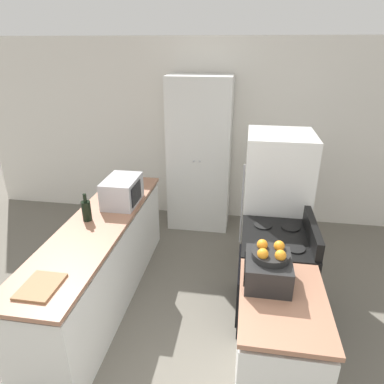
{
  "coord_description": "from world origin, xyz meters",
  "views": [
    {
      "loc": [
        0.52,
        -1.38,
        2.5
      ],
      "look_at": [
        0.0,
        1.91,
        1.05
      ],
      "focal_mm": 32.0,
      "sensor_mm": 36.0,
      "label": 1
    }
  ],
  "objects": [
    {
      "name": "counter_right",
      "position": [
        0.85,
        0.54,
        0.44
      ],
      "size": [
        0.6,
        0.88,
        0.9
      ],
      "color": "silver",
      "rests_on": "ground_plane"
    },
    {
      "name": "wine_bottle",
      "position": [
        -0.96,
        1.4,
        1.01
      ],
      "size": [
        0.09,
        0.09,
        0.28
      ],
      "color": "black",
      "rests_on": "counter_left"
    },
    {
      "name": "microwave",
      "position": [
        -0.75,
        1.83,
        1.05
      ],
      "size": [
        0.34,
        0.49,
        0.29
      ],
      "color": "#B2B2B7",
      "rests_on": "counter_left"
    },
    {
      "name": "cutting_board",
      "position": [
        -0.85,
        0.39,
        0.91
      ],
      "size": [
        0.26,
        0.32,
        0.02
      ],
      "color": "#8E6642",
      "rests_on": "counter_left"
    },
    {
      "name": "pantry_cabinet",
      "position": [
        -0.09,
        3.18,
        1.07
      ],
      "size": [
        0.85,
        0.58,
        2.13
      ],
      "color": "silver",
      "rests_on": "ground_plane"
    },
    {
      "name": "wall_back",
      "position": [
        0.0,
        3.5,
        1.3
      ],
      "size": [
        7.0,
        0.06,
        2.6
      ],
      "color": "silver",
      "rests_on": "ground_plane"
    },
    {
      "name": "refrigerator",
      "position": [
        0.89,
        2.14,
        0.83
      ],
      "size": [
        0.71,
        0.7,
        1.66
      ],
      "color": "white",
      "rests_on": "ground_plane"
    },
    {
      "name": "fruit_bowl",
      "position": [
        0.75,
        0.72,
        1.14
      ],
      "size": [
        0.27,
        0.27,
        0.11
      ],
      "color": "black",
      "rests_on": "toaster_oven"
    },
    {
      "name": "counter_left",
      "position": [
        -0.85,
        1.36,
        0.44
      ],
      "size": [
        0.6,
        2.53,
        0.9
      ],
      "color": "silver",
      "rests_on": "ground_plane"
    },
    {
      "name": "stove",
      "position": [
        0.87,
        1.37,
        0.46
      ],
      "size": [
        0.66,
        0.76,
        1.06
      ],
      "color": "black",
      "rests_on": "ground_plane"
    },
    {
      "name": "toaster_oven",
      "position": [
        0.74,
        0.71,
        1.0
      ],
      "size": [
        0.33,
        0.37,
        0.2
      ],
      "color": "black",
      "rests_on": "counter_right"
    }
  ]
}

